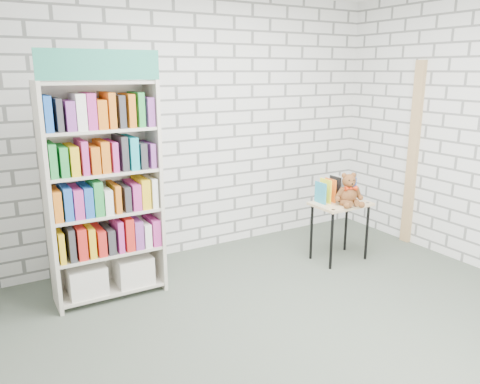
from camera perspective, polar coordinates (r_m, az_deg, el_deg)
ground at (r=3.94m, az=8.31°, el=-15.89°), size 4.50×4.50×0.00m
room_shell at (r=3.41m, az=9.42°, el=10.95°), size 4.52×4.02×2.81m
bookshelf at (r=4.21m, az=-16.29°, el=0.14°), size 0.96×0.37×2.15m
display_table at (r=5.07m, az=12.14°, el=-2.24°), size 0.60×0.42×0.64m
table_books at (r=5.08m, az=11.53°, el=0.31°), size 0.41×0.19×0.25m
teddy_bear at (r=4.96m, az=13.15°, el=-0.01°), size 0.31×0.30×0.33m
door_trim at (r=5.74m, az=20.32°, el=4.28°), size 0.05×0.12×2.10m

